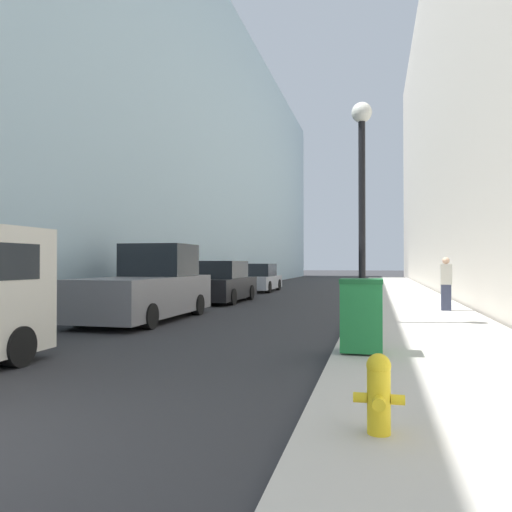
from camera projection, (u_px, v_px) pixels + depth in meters
name	position (u px, v px, depth m)	size (l,w,h in m)	color
sidewalk_right	(405.00, 301.00, 20.23)	(3.70, 60.00, 0.12)	#B7B2A8
building_left_glass	(143.00, 153.00, 31.75)	(12.00, 60.00, 17.27)	#99B7C6
fire_hydrant	(379.00, 392.00, 4.40)	(0.45, 0.33, 0.71)	yellow
trash_bin	(362.00, 315.00, 8.36)	(0.70, 0.71, 1.24)	#1E7538
lamppost	(362.00, 182.00, 12.65)	(0.52, 0.52, 5.59)	black
pickup_truck	(148.00, 288.00, 14.23)	(2.13, 5.48, 2.18)	slate
parked_sedan_near	(222.00, 283.00, 20.55)	(1.92, 4.75, 1.69)	black
parked_sedan_far	(258.00, 279.00, 28.16)	(1.99, 4.51, 1.56)	#A3A8B2
pedestrian_on_sidewalk	(446.00, 284.00, 15.66)	(0.34, 0.22, 1.68)	#2D3347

